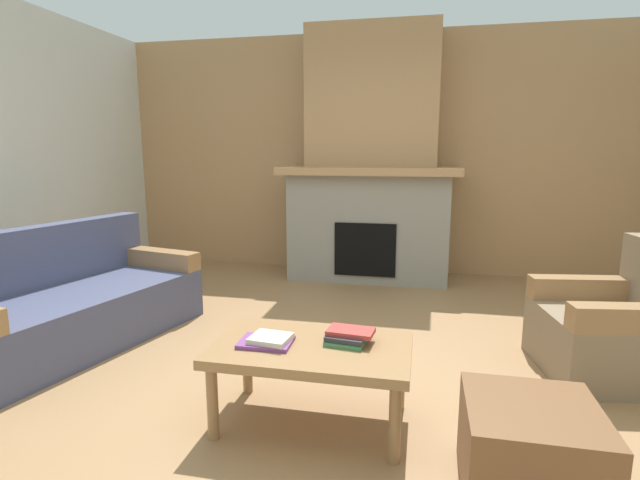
{
  "coord_description": "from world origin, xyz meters",
  "views": [
    {
      "loc": [
        0.57,
        -2.69,
        1.4
      ],
      "look_at": [
        -0.18,
        0.83,
        0.73
      ],
      "focal_mm": 27.12,
      "sensor_mm": 36.0,
      "label": 1
    }
  ],
  "objects_px": {
    "armchair": "(615,330)",
    "ottoman": "(530,452)",
    "coffee_table": "(311,355)",
    "couch": "(71,305)",
    "fireplace": "(370,173)"
  },
  "relations": [
    {
      "from": "couch",
      "to": "armchair",
      "type": "xyz_separation_m",
      "value": [
        3.71,
        0.25,
        0.01
      ]
    },
    {
      "from": "armchair",
      "to": "ottoman",
      "type": "distance_m",
      "value": 1.5
    },
    {
      "from": "fireplace",
      "to": "ottoman",
      "type": "xyz_separation_m",
      "value": [
        1.03,
        -3.42,
        -0.96
      ]
    },
    {
      "from": "couch",
      "to": "armchair",
      "type": "relative_size",
      "value": 2.25
    },
    {
      "from": "couch",
      "to": "ottoman",
      "type": "xyz_separation_m",
      "value": [
        2.96,
        -1.05,
        -0.09
      ]
    },
    {
      "from": "couch",
      "to": "ottoman",
      "type": "relative_size",
      "value": 3.74
    },
    {
      "from": "fireplace",
      "to": "armchair",
      "type": "height_order",
      "value": "fireplace"
    },
    {
      "from": "armchair",
      "to": "ottoman",
      "type": "height_order",
      "value": "armchair"
    },
    {
      "from": "coffee_table",
      "to": "armchair",
      "type": "bearing_deg",
      "value": 28.52
    },
    {
      "from": "ottoman",
      "to": "armchair",
      "type": "bearing_deg",
      "value": 59.89
    },
    {
      "from": "couch",
      "to": "coffee_table",
      "type": "distance_m",
      "value": 2.09
    },
    {
      "from": "coffee_table",
      "to": "ottoman",
      "type": "xyz_separation_m",
      "value": [
        0.99,
        -0.35,
        -0.18
      ]
    },
    {
      "from": "couch",
      "to": "coffee_table",
      "type": "bearing_deg",
      "value": -19.38
    },
    {
      "from": "fireplace",
      "to": "couch",
      "type": "xyz_separation_m",
      "value": [
        -1.93,
        -2.37,
        -0.88
      ]
    },
    {
      "from": "armchair",
      "to": "coffee_table",
      "type": "distance_m",
      "value": 1.98
    }
  ]
}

